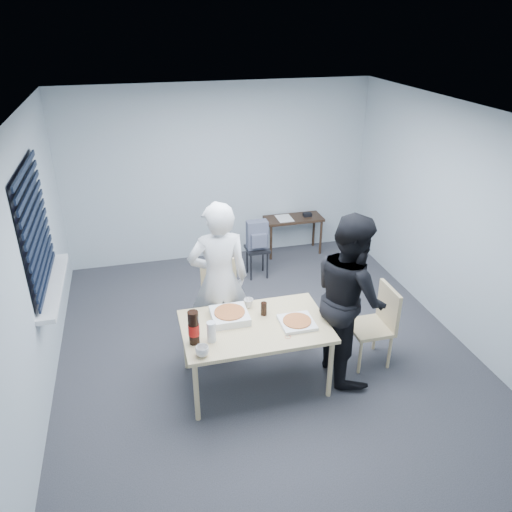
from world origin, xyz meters
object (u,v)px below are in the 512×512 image
object	(u,v)px
dining_table	(255,330)
person_black	(350,297)
chair_right	(378,320)
stool	(257,255)
person_white	(219,280)
mug_a	(202,351)
soda_bottle	(194,328)
mug_b	(249,303)
backpack	(257,235)
side_table	(293,222)
chair_far	(221,293)

from	to	relation	value
dining_table	person_black	bearing A→B (deg)	-1.59
chair_right	stool	distance (m)	2.32
dining_table	person_white	distance (m)	0.72
mug_a	soda_bottle	world-z (taller)	soda_bottle
chair_right	soda_bottle	distance (m)	2.00
dining_table	chair_right	size ratio (longest dim) A/B	1.60
chair_right	stool	xyz separation A→B (m)	(-0.76, 2.19, -0.18)
chair_right	mug_b	xyz separation A→B (m)	(-1.33, 0.31, 0.23)
person_black	backpack	distance (m)	2.27
side_table	mug_b	xyz separation A→B (m)	(-1.32, -2.49, 0.23)
backpack	soda_bottle	distance (m)	2.64
chair_far	mug_a	distance (m)	1.43
dining_table	person_black	xyz separation A→B (m)	(0.97, -0.03, 0.25)
chair_right	mug_a	bearing A→B (deg)	-168.97
dining_table	person_black	distance (m)	1.00
dining_table	backpack	xyz separation A→B (m)	(0.59, 2.20, 0.00)
person_white	backpack	size ratio (longest dim) A/B	4.36
side_table	mug_b	bearing A→B (deg)	-117.85
dining_table	side_table	size ratio (longest dim) A/B	1.61
person_black	side_table	size ratio (longest dim) A/B	2.00
chair_right	mug_b	distance (m)	1.39
chair_far	mug_b	distance (m)	0.72
mug_b	soda_bottle	distance (m)	0.80
person_black	stool	distance (m)	2.34
side_table	dining_table	bearing A→B (deg)	-115.24
chair_right	side_table	xyz separation A→B (m)	(-0.02, 2.80, -0.00)
side_table	backpack	size ratio (longest dim) A/B	2.18
person_black	dining_table	bearing A→B (deg)	88.41
person_white	soda_bottle	bearing A→B (deg)	63.82
dining_table	chair_right	world-z (taller)	chair_right
mug_b	dining_table	bearing A→B (deg)	-92.74
stool	mug_b	bearing A→B (deg)	-107.05
person_white	stool	xyz separation A→B (m)	(0.83, 1.58, -0.55)
person_white	mug_a	size ratio (longest dim) A/B	14.39
backpack	person_white	bearing A→B (deg)	-111.78
person_black	backpack	size ratio (longest dim) A/B	4.36
backpack	mug_b	size ratio (longest dim) A/B	4.06
chair_far	side_table	distance (m)	2.36
chair_right	person_white	xyz separation A→B (m)	(-1.58, 0.61, 0.37)
chair_right	side_table	bearing A→B (deg)	90.36
side_table	stool	xyz separation A→B (m)	(-0.74, -0.61, -0.18)
person_white	mug_b	bearing A→B (deg)	130.49
mug_b	person_white	bearing A→B (deg)	130.49
person_white	mug_a	bearing A→B (deg)	70.94
chair_far	person_black	world-z (taller)	person_black
chair_far	mug_a	size ratio (longest dim) A/B	7.24
dining_table	person_black	world-z (taller)	person_black
stool	mug_b	size ratio (longest dim) A/B	4.42
dining_table	mug_a	size ratio (longest dim) A/B	11.61
chair_far	person_black	xyz separation A→B (m)	(1.13, -1.02, 0.37)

